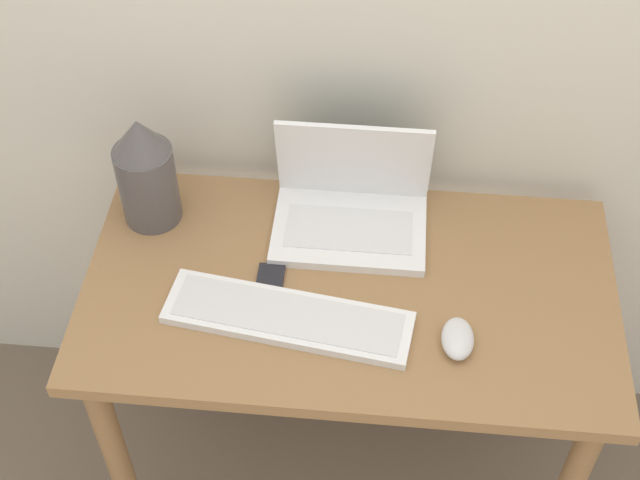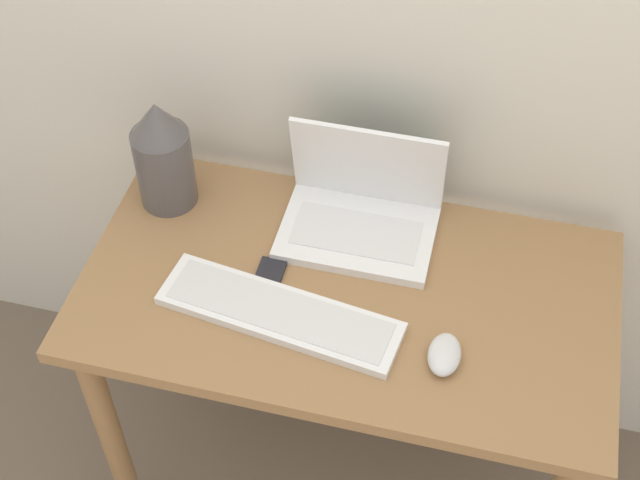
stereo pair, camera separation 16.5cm
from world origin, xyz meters
name	(u,v)px [view 2 (the right image)]	position (x,y,z in m)	size (l,w,h in m)	color
desk	(345,330)	(0.00, 0.28, 0.63)	(1.02, 0.56, 0.76)	olive
laptop	(361,209)	(-0.01, 0.45, 0.81)	(0.31, 0.22, 0.23)	white
keyboard	(280,313)	(-0.11, 0.19, 0.77)	(0.47, 0.18, 0.02)	white
mouse	(444,355)	(0.20, 0.16, 0.78)	(0.06, 0.09, 0.03)	silver
vase	(163,155)	(-0.41, 0.43, 0.88)	(0.12, 0.12, 0.25)	#514C4C
mp3_player	(271,271)	(-0.15, 0.28, 0.76)	(0.05, 0.06, 0.01)	black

